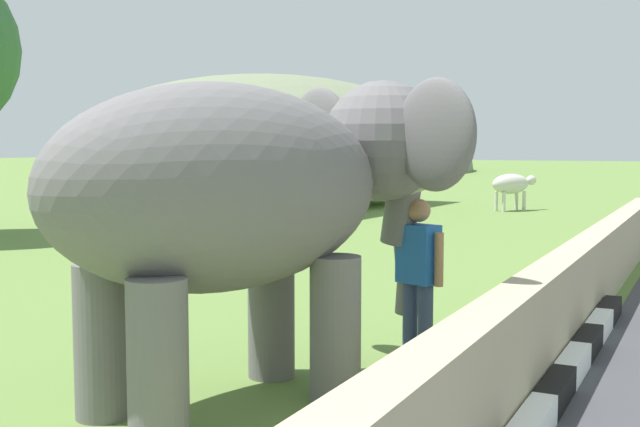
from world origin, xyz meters
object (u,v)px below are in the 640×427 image
Objects in this scene: person_handler at (418,272)px; bus_white at (341,148)px; cow_mid at (512,185)px; elephant at (257,190)px; cow_near at (313,199)px.

bus_white is at bearing 27.64° from person_handler.
person_handler is 19.11m from cow_mid.
cow_mid is (1.75, -5.43, -1.21)m from bus_white.
bus_white is 4.92× the size of cow_mid.
person_handler is at bearing -152.36° from bus_white.
person_handler is at bearing -169.46° from cow_mid.
bus_white is at bearing 107.83° from cow_mid.
elephant is 2.19× the size of cow_near.
bus_white is at bearing 20.27° from cow_near.
bus_white reaches higher than elephant.
cow_mid is at bearing 10.54° from person_handler.
cow_near is 1.02× the size of cow_mid.
cow_mid is at bearing 7.37° from elephant.
elephant is at bearing -172.63° from cow_mid.
elephant is 20.34m from bus_white.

